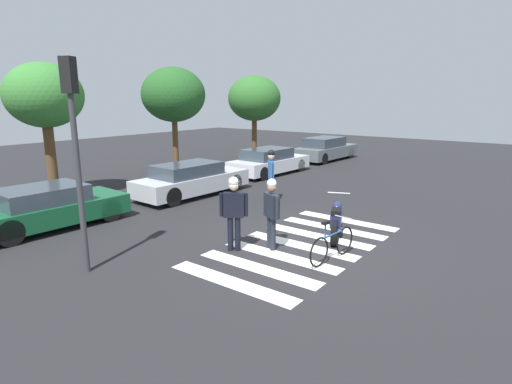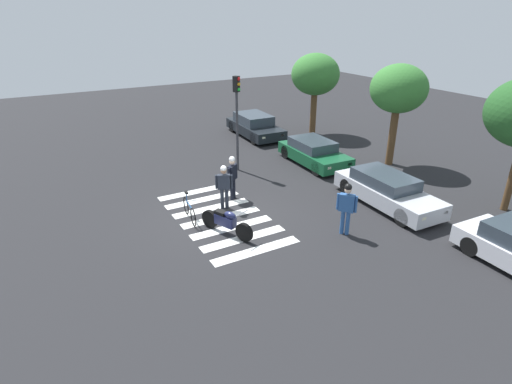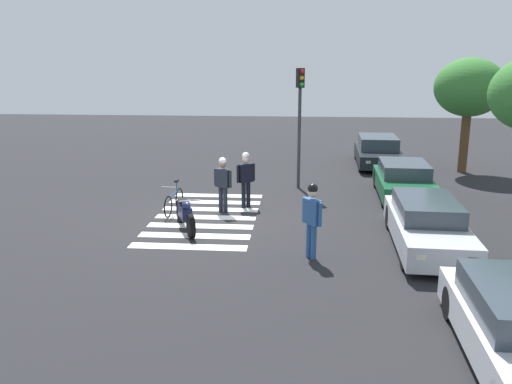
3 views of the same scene
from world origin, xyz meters
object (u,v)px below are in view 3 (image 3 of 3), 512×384
at_px(pedestrian_bystander, 312,215).
at_px(car_black_suv, 378,151).
at_px(leaning_bicycle, 174,201).
at_px(officer_by_motorcycle, 223,181).
at_px(car_green_compact, 404,180).
at_px(traffic_light_pole, 300,109).
at_px(police_motorcycle, 185,214).
at_px(car_silver_sedan, 427,224).
at_px(officer_on_foot, 246,175).

relative_size(pedestrian_bystander, car_black_suv, 0.41).
xyz_separation_m(leaning_bicycle, car_black_suv, (-8.51, 7.52, 0.26)).
distance_m(officer_by_motorcycle, pedestrian_bystander, 4.74).
height_order(officer_by_motorcycle, car_black_suv, officer_by_motorcycle).
bearing_deg(car_green_compact, traffic_light_pole, -106.09).
xyz_separation_m(leaning_bicycle, traffic_light_pole, (-3.74, 3.93, 2.59)).
height_order(police_motorcycle, car_green_compact, car_green_compact).
distance_m(car_green_compact, car_silver_sedan, 5.29).
bearing_deg(officer_by_motorcycle, car_silver_sedan, 63.54).
xyz_separation_m(car_green_compact, car_silver_sedan, (5.28, -0.38, 0.02)).
relative_size(leaning_bicycle, traffic_light_pole, 0.39).
xyz_separation_m(police_motorcycle, officer_by_motorcycle, (-1.88, 0.82, 0.56)).
xyz_separation_m(car_black_suv, car_silver_sedan, (11.13, -0.26, -0.03)).
bearing_deg(car_black_suv, pedestrian_bystander, -14.98).
bearing_deg(car_black_suv, car_silver_sedan, -1.35).
height_order(pedestrian_bystander, car_silver_sedan, pedestrian_bystander).
distance_m(police_motorcycle, officer_on_foot, 2.98).
bearing_deg(police_motorcycle, car_green_compact, 121.91).
distance_m(car_black_suv, car_green_compact, 5.85).
distance_m(police_motorcycle, car_silver_sedan, 6.62).
height_order(leaning_bicycle, car_silver_sedan, car_silver_sedan).
relative_size(leaning_bicycle, car_green_compact, 0.41).
bearing_deg(traffic_light_pole, car_black_suv, 143.00).
xyz_separation_m(officer_on_foot, car_green_compact, (-1.81, 5.43, -0.47)).
relative_size(leaning_bicycle, officer_by_motorcycle, 0.97).
xyz_separation_m(officer_by_motorcycle, car_green_compact, (-2.43, 6.10, -0.43)).
bearing_deg(leaning_bicycle, traffic_light_pole, 133.60).
bearing_deg(car_silver_sedan, leaning_bicycle, -109.78).
height_order(police_motorcycle, leaning_bicycle, police_motorcycle).
relative_size(officer_by_motorcycle, traffic_light_pole, 0.40).
bearing_deg(leaning_bicycle, pedestrian_bystander, 49.62).
bearing_deg(car_black_suv, officer_by_motorcycle, -35.87).
bearing_deg(leaning_bicycle, officer_by_motorcycle, 98.71).
bearing_deg(car_green_compact, leaning_bicycle, -70.75).
height_order(car_green_compact, traffic_light_pole, traffic_light_pole).
bearing_deg(traffic_light_pole, police_motorcycle, -30.81).
bearing_deg(traffic_light_pole, officer_by_motorcycle, -34.27).
distance_m(leaning_bicycle, officer_by_motorcycle, 1.69).
height_order(police_motorcycle, car_black_suv, car_black_suv).
xyz_separation_m(officer_by_motorcycle, car_black_suv, (-8.28, 5.98, -0.38)).
height_order(police_motorcycle, traffic_light_pole, traffic_light_pole).
height_order(pedestrian_bystander, car_black_suv, pedestrian_bystander).
height_order(officer_on_foot, car_green_compact, officer_on_foot).
bearing_deg(car_silver_sedan, car_black_suv, 178.65).
xyz_separation_m(leaning_bicycle, officer_on_foot, (-0.86, 2.21, 0.69)).
distance_m(pedestrian_bystander, car_green_compact, 7.16).
xyz_separation_m(car_black_suv, traffic_light_pole, (4.77, -3.60, 2.33)).
relative_size(officer_on_foot, car_green_compact, 0.44).
distance_m(leaning_bicycle, car_black_suv, 11.37).
relative_size(leaning_bicycle, officer_on_foot, 0.94).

